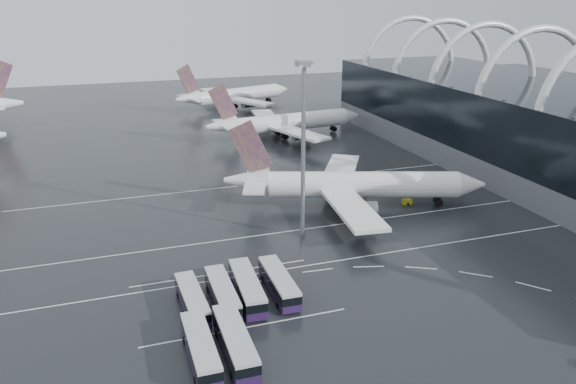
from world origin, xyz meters
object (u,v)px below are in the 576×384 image
object	(u,v)px
gse_cart_belly_a	(407,202)
gse_cart_belly_c	(349,217)
bus_row_near_b	(222,294)
bus_row_near_c	(247,288)
airliner_main	(350,185)
bus_row_far_b	(235,342)
airliner_gate_b	(284,123)
bus_row_near_d	(279,283)
floodlight_mast	(303,130)
gse_cart_belly_d	(460,190)
gse_cart_belly_b	(387,188)
bus_row_far_a	(201,349)
gse_cart_belly_e	(353,178)
bus_row_near_a	(192,300)
airliner_gate_c	(233,96)

from	to	relation	value
gse_cart_belly_a	gse_cart_belly_c	bearing A→B (deg)	-164.73
bus_row_near_b	bus_row_near_c	xyz separation A→B (m)	(3.68, 0.33, 0.11)
airliner_main	gse_cart_belly_a	xyz separation A→B (m)	(11.84, -2.77, -4.00)
airliner_main	bus_row_near_c	world-z (taller)	airliner_main
bus_row_near_b	bus_row_far_b	size ratio (longest dim) A/B	0.94
airliner_gate_b	bus_row_near_d	size ratio (longest dim) A/B	3.97
airliner_gate_b	bus_row_near_d	distance (m)	93.85
airliner_main	floodlight_mast	world-z (taller)	floodlight_mast
gse_cart_belly_a	gse_cart_belly_d	bearing A→B (deg)	8.98
bus_row_near_c	gse_cart_belly_b	xyz separation A→B (m)	(41.79, 35.58, -1.26)
bus_row_far_a	gse_cart_belly_e	bearing A→B (deg)	-39.28
bus_row_near_d	gse_cart_belly_a	xyz separation A→B (m)	(36.60, 26.34, -1.20)
airliner_gate_b	bus_row_near_a	world-z (taller)	airliner_gate_b
bus_row_far_a	gse_cart_belly_e	xyz separation A→B (m)	(46.28, 55.87, -1.08)
gse_cart_belly_c	gse_cart_belly_e	bearing A→B (deg)	62.67
airliner_main	bus_row_near_b	size ratio (longest dim) A/B	4.13
gse_cart_belly_c	gse_cart_belly_e	xyz separation A→B (m)	(11.08, 21.43, 0.03)
floodlight_mast	gse_cart_belly_c	world-z (taller)	floodlight_mast
gse_cart_belly_a	gse_cart_belly_e	distance (m)	17.77
gse_cart_belly_e	floodlight_mast	bearing A→B (deg)	-130.98
bus_row_near_a	gse_cart_belly_c	distance (m)	41.12
bus_row_near_b	floodlight_mast	bearing A→B (deg)	-44.74
airliner_main	floodlight_mast	bearing A→B (deg)	-123.96
airliner_gate_c	bus_row_near_a	world-z (taller)	airliner_gate_c
airliner_gate_c	gse_cart_belly_d	world-z (taller)	airliner_gate_c
gse_cart_belly_d	bus_row_near_a	bearing A→B (deg)	-155.43
airliner_gate_b	bus_row_far_b	bearing A→B (deg)	-117.63
airliner_main	gse_cart_belly_d	distance (m)	26.66
bus_row_near_a	bus_row_far_b	xyz separation A→B (m)	(3.19, -11.81, 0.16)
airliner_gate_c	gse_cart_belly_c	bearing A→B (deg)	-110.96
bus_row_far_a	bus_row_far_b	xyz separation A→B (m)	(4.18, -0.15, 0.07)
gse_cart_belly_a	gse_cart_belly_d	world-z (taller)	gse_cart_belly_d
airliner_gate_c	bus_row_near_c	xyz separation A→B (m)	(-31.83, -139.71, -2.62)
bus_row_near_c	bus_row_near_d	world-z (taller)	bus_row_near_c
bus_row_near_a	bus_row_near_c	distance (m)	8.02
bus_row_far_a	bus_row_far_b	distance (m)	4.19
bus_row_far_a	gse_cart_belly_d	size ratio (longest dim) A/B	5.22
airliner_main	bus_row_near_b	bearing A→B (deg)	-119.68
bus_row_near_a	gse_cart_belly_e	world-z (taller)	bus_row_near_a
airliner_main	gse_cart_belly_c	world-z (taller)	airliner_main
bus_row_near_c	floodlight_mast	world-z (taller)	floodlight_mast
airliner_main	gse_cart_belly_a	world-z (taller)	airliner_main
airliner_main	bus_row_near_c	distance (m)	41.61
bus_row_far_b	gse_cart_belly_d	distance (m)	73.31
airliner_gate_b	bus_row_near_a	bearing A→B (deg)	-121.86
bus_row_near_c	airliner_gate_c	bearing A→B (deg)	-9.55
bus_row_near_a	bus_row_near_b	xyz separation A→B (m)	(4.31, 0.22, 0.05)
airliner_gate_b	bus_row_near_a	distance (m)	99.29
bus_row_near_d	gse_cart_belly_c	bearing A→B (deg)	-42.71
bus_row_far_b	gse_cart_belly_d	size ratio (longest dim) A/B	5.45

